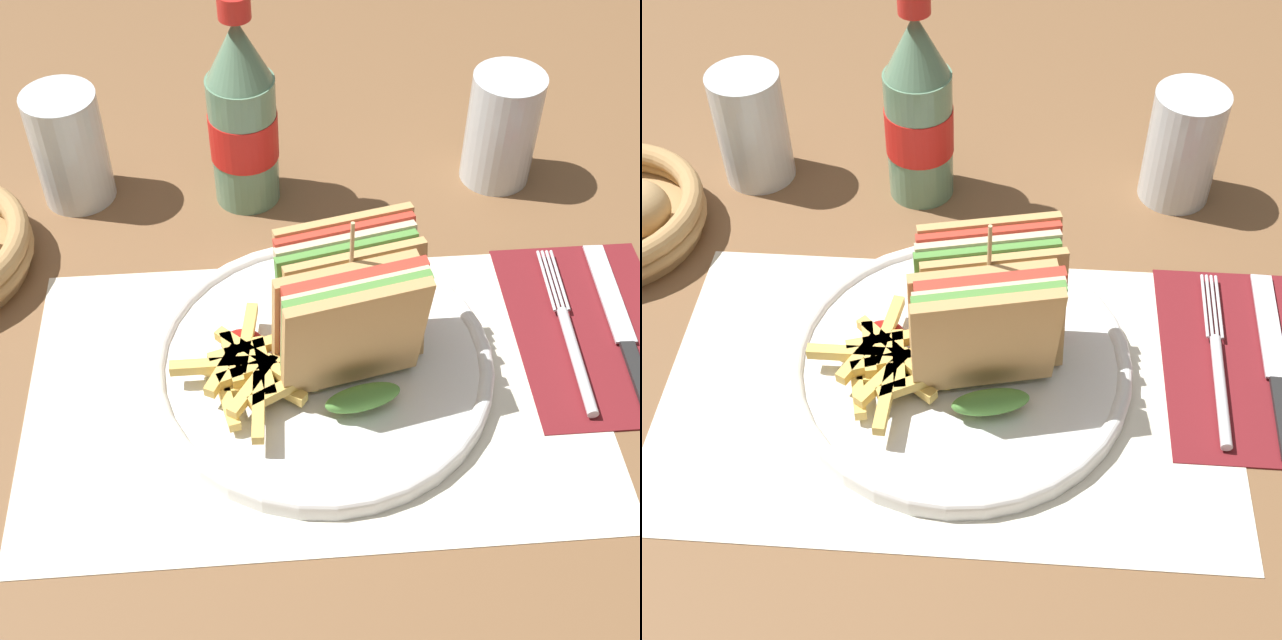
{
  "view_description": "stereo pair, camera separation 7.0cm",
  "coord_description": "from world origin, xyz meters",
  "views": [
    {
      "loc": [
        -0.06,
        -0.43,
        0.56
      ],
      "look_at": [
        -0.02,
        0.04,
        0.04
      ],
      "focal_mm": 50.0,
      "sensor_mm": 36.0,
      "label": 1
    },
    {
      "loc": [
        0.01,
        -0.43,
        0.56
      ],
      "look_at": [
        -0.02,
        0.04,
        0.04
      ],
      "focal_mm": 50.0,
      "sensor_mm": 36.0,
      "label": 2
    }
  ],
  "objects": [
    {
      "name": "knife",
      "position": [
        0.23,
        0.04,
        0.01
      ],
      "size": [
        0.02,
        0.19,
        0.0
      ],
      "rotation": [
        0.0,
        0.0,
        -0.04
      ],
      "color": "black",
      "rests_on": "napkin"
    },
    {
      "name": "coke_bottle_near",
      "position": [
        -0.07,
        0.25,
        0.09
      ],
      "size": [
        0.06,
        0.06,
        0.21
      ],
      "color": "slate",
      "rests_on": "ground_plane"
    },
    {
      "name": "plate_main",
      "position": [
        -0.02,
        0.02,
        0.01
      ],
      "size": [
        0.27,
        0.27,
        0.02
      ],
      "color": "white",
      "rests_on": "ground_plane"
    },
    {
      "name": "club_sandwich",
      "position": [
        0.0,
        0.02,
        0.07
      ],
      "size": [
        0.12,
        0.12,
        0.14
      ],
      "color": "tan",
      "rests_on": "plate_main"
    },
    {
      "name": "fries_pile",
      "position": [
        -0.08,
        -0.0,
        0.03
      ],
      "size": [
        0.11,
        0.13,
        0.02
      ],
      "color": "#E0B756",
      "rests_on": "plate_main"
    },
    {
      "name": "glass_near",
      "position": [
        0.17,
        0.26,
        0.05
      ],
      "size": [
        0.07,
        0.07,
        0.11
      ],
      "color": "silver",
      "rests_on": "ground_plane"
    },
    {
      "name": "fork",
      "position": [
        0.19,
        0.03,
        0.01
      ],
      "size": [
        0.02,
        0.18,
        0.01
      ],
      "rotation": [
        0.0,
        0.0,
        -0.04
      ],
      "color": "silver",
      "rests_on": "napkin"
    },
    {
      "name": "placemat",
      "position": [
        -0.03,
        0.0,
        0.0
      ],
      "size": [
        0.45,
        0.29,
        0.0
      ],
      "color": "silver",
      "rests_on": "ground_plane"
    },
    {
      "name": "napkin",
      "position": [
        0.21,
        0.05,
        0.0
      ],
      "size": [
        0.13,
        0.2,
        0.0
      ],
      "color": "maroon",
      "rests_on": "ground_plane"
    },
    {
      "name": "ketchup_blob",
      "position": [
        -0.08,
        0.03,
        0.03
      ],
      "size": [
        0.03,
        0.03,
        0.01
      ],
      "color": "maroon",
      "rests_on": "plate_main"
    },
    {
      "name": "ground_plane",
      "position": [
        0.0,
        0.0,
        0.0
      ],
      "size": [
        4.0,
        4.0,
        0.0
      ],
      "primitive_type": "plane",
      "color": "brown"
    },
    {
      "name": "glass_far",
      "position": [
        -0.24,
        0.26,
        0.05
      ],
      "size": [
        0.07,
        0.07,
        0.11
      ],
      "color": "silver",
      "rests_on": "ground_plane"
    }
  ]
}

